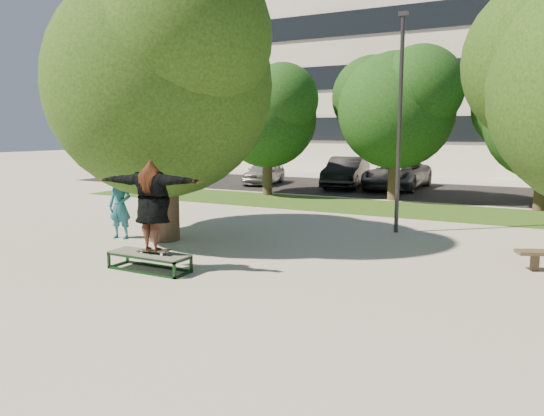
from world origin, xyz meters
The scene contains 15 objects.
ground centered at (0.00, 0.00, 0.00)m, with size 120.00×120.00×0.00m, color #9E9891.
grass_strip centered at (1.00, 9.50, 0.01)m, with size 30.00×4.00×0.02m, color #254914.
asphalt_strip centered at (0.00, 16.00, 0.01)m, with size 40.00×8.00×0.01m, color black.
tree_left centered at (-4.29, 1.09, 4.42)m, with size 6.96×5.95×7.12m.
bg_tree_left centered at (-6.57, 11.07, 3.73)m, with size 5.28×4.51×5.77m.
bg_tree_mid centered at (-1.08, 12.08, 4.02)m, with size 5.76×4.92×6.24m.
bg_tree_right centered at (4.43, 11.57, 3.49)m, with size 5.04×4.31×5.43m.
lamppost centered at (1.00, 5.00, 3.15)m, with size 0.25×0.15×6.11m.
office_building centered at (-2.00, 31.98, 8.00)m, with size 30.00×14.12×16.00m.
grind_box centered at (-2.44, -1.62, 0.19)m, with size 1.80×0.60×0.38m.
skater_rig centered at (-2.30, -1.62, 1.38)m, with size 2.37×1.09×1.94m.
bystander centered at (-5.37, 0.61, 0.89)m, with size 0.65×0.42×1.77m, color #1B5C69.
car_silver_a centered at (-9.00, 15.23, 0.66)m, with size 1.55×3.85×1.31m, color #A3A2A7.
car_dark centered at (-4.48, 15.72, 0.78)m, with size 1.66×4.75×1.56m, color black.
car_grey centered at (-2.00, 16.33, 0.74)m, with size 2.47×5.35×1.49m, color #59595E.
Camera 1 is at (4.92, -9.93, 2.91)m, focal length 35.00 mm.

